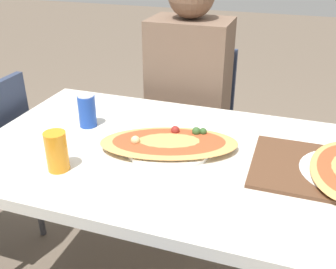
{
  "coord_description": "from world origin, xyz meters",
  "views": [
    {
      "loc": [
        0.38,
        -1.11,
        1.4
      ],
      "look_at": [
        -0.0,
        0.0,
        0.8
      ],
      "focal_mm": 42.0,
      "sensor_mm": 36.0,
      "label": 1
    }
  ],
  "objects_px": {
    "pizza_main": "(169,144)",
    "soda_can": "(87,111)",
    "dining_table": "(168,168)",
    "chair_far_seated": "(193,120)",
    "person_seated": "(188,85)",
    "drink_glass": "(57,151)"
  },
  "relations": [
    {
      "from": "dining_table",
      "to": "pizza_main",
      "type": "xyz_separation_m",
      "value": [
        -0.0,
        0.01,
        0.09
      ]
    },
    {
      "from": "chair_far_seated",
      "to": "pizza_main",
      "type": "relative_size",
      "value": 1.68
    },
    {
      "from": "dining_table",
      "to": "chair_far_seated",
      "type": "distance_m",
      "value": 0.76
    },
    {
      "from": "person_seated",
      "to": "pizza_main",
      "type": "distance_m",
      "value": 0.62
    },
    {
      "from": "pizza_main",
      "to": "soda_can",
      "type": "height_order",
      "value": "soda_can"
    },
    {
      "from": "dining_table",
      "to": "pizza_main",
      "type": "distance_m",
      "value": 0.09
    },
    {
      "from": "chair_far_seated",
      "to": "drink_glass",
      "type": "bearing_deg",
      "value": 79.56
    },
    {
      "from": "pizza_main",
      "to": "soda_can",
      "type": "bearing_deg",
      "value": 168.44
    },
    {
      "from": "chair_far_seated",
      "to": "drink_glass",
      "type": "distance_m",
      "value": 1.02
    },
    {
      "from": "person_seated",
      "to": "chair_far_seated",
      "type": "bearing_deg",
      "value": -90.0
    },
    {
      "from": "pizza_main",
      "to": "drink_glass",
      "type": "xyz_separation_m",
      "value": [
        -0.29,
        -0.24,
        0.04
      ]
    },
    {
      "from": "dining_table",
      "to": "pizza_main",
      "type": "height_order",
      "value": "pizza_main"
    },
    {
      "from": "person_seated",
      "to": "drink_glass",
      "type": "bearing_deg",
      "value": 78.24
    },
    {
      "from": "drink_glass",
      "to": "person_seated",
      "type": "bearing_deg",
      "value": 78.24
    },
    {
      "from": "dining_table",
      "to": "chair_far_seated",
      "type": "relative_size",
      "value": 1.51
    },
    {
      "from": "drink_glass",
      "to": "pizza_main",
      "type": "bearing_deg",
      "value": 39.56
    },
    {
      "from": "person_seated",
      "to": "soda_can",
      "type": "distance_m",
      "value": 0.6
    },
    {
      "from": "dining_table",
      "to": "person_seated",
      "type": "relative_size",
      "value": 1.04
    },
    {
      "from": "soda_can",
      "to": "drink_glass",
      "type": "relative_size",
      "value": 0.98
    },
    {
      "from": "pizza_main",
      "to": "drink_glass",
      "type": "bearing_deg",
      "value": -140.44
    },
    {
      "from": "pizza_main",
      "to": "soda_can",
      "type": "xyz_separation_m",
      "value": [
        -0.35,
        0.07,
        0.04
      ]
    },
    {
      "from": "dining_table",
      "to": "soda_can",
      "type": "relative_size",
      "value": 10.58
    }
  ]
}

